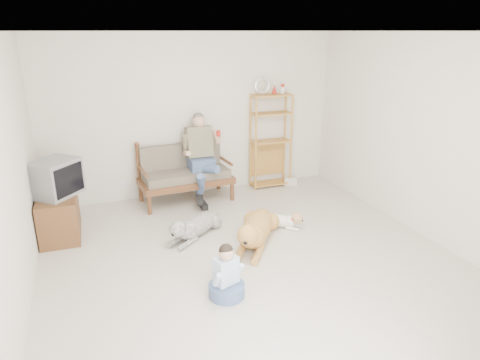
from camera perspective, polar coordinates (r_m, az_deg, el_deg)
name	(u,v)px	position (r m, az deg, el deg)	size (l,w,h in m)	color
floor	(255,265)	(5.31, 2.07, -11.30)	(5.50, 5.50, 0.00)	beige
ceiling	(259,31)	(4.57, 2.50, 19.24)	(5.50, 5.50, 0.00)	silver
wall_back	(194,116)	(7.31, -6.17, 8.52)	(5.00, 5.00, 0.00)	beige
wall_front	(451,293)	(2.67, 26.35, -13.35)	(5.00, 5.00, 0.00)	beige
wall_left	(6,186)	(4.48, -28.69, -0.73)	(5.50, 5.50, 0.00)	beige
wall_right	(433,140)	(6.16, 24.34, 4.87)	(5.50, 5.50, 0.00)	beige
loveseat	(185,172)	(7.16, -7.37, 1.08)	(1.55, 0.81, 0.95)	brown
man	(202,163)	(6.97, -5.11, 2.23)	(0.55, 0.79, 1.28)	slate
etagere	(271,140)	(7.67, 4.10, 5.34)	(0.74, 0.32, 1.96)	#AF8337
book_stack	(290,181)	(7.99, 6.75, -0.07)	(0.23, 0.17, 0.14)	silver
tv_stand	(59,216)	(6.40, -23.01, -4.41)	(0.52, 0.91, 0.60)	brown
crt_tv	(56,178)	(6.21, -23.37, 0.25)	(0.74, 0.75, 0.49)	slate
wall_outlet	(123,183)	(7.37, -15.28, -0.44)	(0.12, 0.02, 0.08)	silver
golden_retriever	(255,230)	(5.74, 2.05, -6.66)	(0.96, 1.36, 0.47)	gold
shaggy_dog	(194,227)	(5.96, -6.11, -6.19)	(0.97, 0.87, 0.37)	silver
terrier	(286,220)	(6.25, 6.13, -5.38)	(0.53, 0.53, 0.26)	white
child	(226,278)	(4.66, -1.83, -12.87)	(0.39, 0.39, 0.62)	slate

